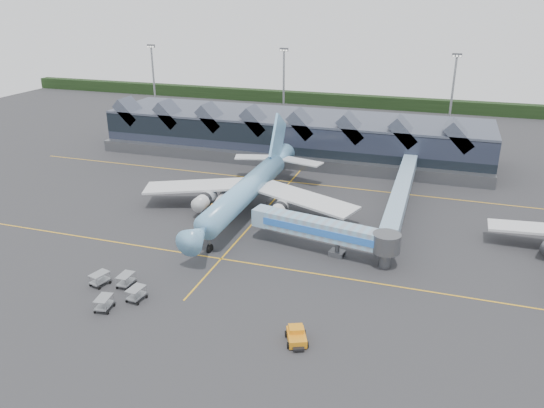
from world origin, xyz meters
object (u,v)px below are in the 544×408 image
(fuel_truck, at_px, (221,204))
(main_airliner, at_px, (249,188))
(jet_bridge, at_px, (332,232))
(pushback_tug, at_px, (296,336))

(fuel_truck, bearing_deg, main_airliner, 17.71)
(jet_bridge, xyz_separation_m, fuel_truck, (-21.89, 9.76, -1.94))
(main_airliner, height_order, fuel_truck, main_airliner)
(fuel_truck, distance_m, pushback_tug, 39.21)
(pushback_tug, bearing_deg, main_airliner, 95.25)
(jet_bridge, relative_size, pushback_tug, 5.70)
(jet_bridge, height_order, pushback_tug, jet_bridge)
(jet_bridge, bearing_deg, pushback_tug, -77.30)
(main_airliner, relative_size, pushback_tug, 11.37)
(main_airliner, bearing_deg, pushback_tug, -61.67)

